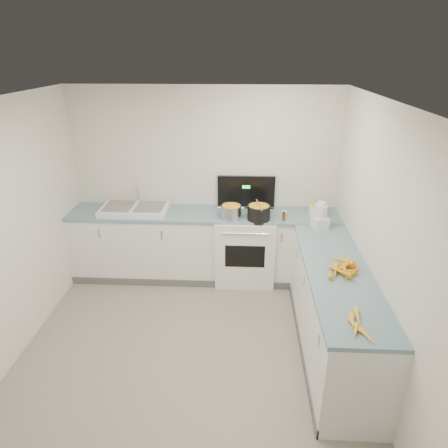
{
  "coord_description": "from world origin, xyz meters",
  "views": [
    {
      "loc": [
        0.52,
        -3.08,
        2.89
      ],
      "look_at": [
        0.3,
        1.1,
        1.05
      ],
      "focal_mm": 32.0,
      "sensor_mm": 36.0,
      "label": 1
    }
  ],
  "objects_px": {
    "sink": "(135,209)",
    "food_processor": "(320,217)",
    "stove": "(245,246)",
    "black_pot": "(259,213)",
    "mixing_bowl": "(318,210)",
    "extract_bottle": "(284,217)",
    "spice_jar": "(284,216)",
    "steel_pot": "(231,213)"
  },
  "relations": [
    {
      "from": "sink",
      "to": "food_processor",
      "type": "height_order",
      "value": "food_processor"
    },
    {
      "from": "stove",
      "to": "black_pot",
      "type": "height_order",
      "value": "stove"
    },
    {
      "from": "mixing_bowl",
      "to": "sink",
      "type": "bearing_deg",
      "value": -179.03
    },
    {
      "from": "stove",
      "to": "sink",
      "type": "relative_size",
      "value": 1.58
    },
    {
      "from": "extract_bottle",
      "to": "spice_jar",
      "type": "distance_m",
      "value": 0.04
    },
    {
      "from": "spice_jar",
      "to": "food_processor",
      "type": "relative_size",
      "value": 0.29
    },
    {
      "from": "steel_pot",
      "to": "extract_bottle",
      "type": "distance_m",
      "value": 0.65
    },
    {
      "from": "food_processor",
      "to": "steel_pot",
      "type": "bearing_deg",
      "value": 167.53
    },
    {
      "from": "sink",
      "to": "steel_pot",
      "type": "bearing_deg",
      "value": -7.5
    },
    {
      "from": "steel_pot",
      "to": "spice_jar",
      "type": "distance_m",
      "value": 0.66
    },
    {
      "from": "sink",
      "to": "food_processor",
      "type": "relative_size",
      "value": 2.63
    },
    {
      "from": "extract_bottle",
      "to": "steel_pot",
      "type": "bearing_deg",
      "value": 176.99
    },
    {
      "from": "stove",
      "to": "spice_jar",
      "type": "relative_size",
      "value": 14.38
    },
    {
      "from": "mixing_bowl",
      "to": "extract_bottle",
      "type": "relative_size",
      "value": 2.58
    },
    {
      "from": "steel_pot",
      "to": "food_processor",
      "type": "xyz_separation_m",
      "value": [
        1.06,
        -0.23,
        0.07
      ]
    },
    {
      "from": "food_processor",
      "to": "spice_jar",
      "type": "bearing_deg",
      "value": 149.16
    },
    {
      "from": "stove",
      "to": "extract_bottle",
      "type": "bearing_deg",
      "value": -21.61
    },
    {
      "from": "steel_pot",
      "to": "extract_bottle",
      "type": "xyz_separation_m",
      "value": [
        0.65,
        -0.03,
        -0.03
      ]
    },
    {
      "from": "stove",
      "to": "steel_pot",
      "type": "height_order",
      "value": "stove"
    },
    {
      "from": "sink",
      "to": "black_pot",
      "type": "height_order",
      "value": "sink"
    },
    {
      "from": "sink",
      "to": "spice_jar",
      "type": "bearing_deg",
      "value": -4.83
    },
    {
      "from": "food_processor",
      "to": "mixing_bowl",
      "type": "bearing_deg",
      "value": 82.91
    },
    {
      "from": "food_processor",
      "to": "black_pot",
      "type": "bearing_deg",
      "value": 163.08
    },
    {
      "from": "stove",
      "to": "mixing_bowl",
      "type": "bearing_deg",
      "value": 3.44
    },
    {
      "from": "spice_jar",
      "to": "sink",
      "type": "bearing_deg",
      "value": 175.17
    },
    {
      "from": "extract_bottle",
      "to": "food_processor",
      "type": "distance_m",
      "value": 0.46
    },
    {
      "from": "stove",
      "to": "mixing_bowl",
      "type": "xyz_separation_m",
      "value": [
        0.93,
        0.06,
        0.52
      ]
    },
    {
      "from": "mixing_bowl",
      "to": "extract_bottle",
      "type": "bearing_deg",
      "value": -152.5
    },
    {
      "from": "steel_pot",
      "to": "black_pot",
      "type": "height_order",
      "value": "black_pot"
    },
    {
      "from": "black_pot",
      "to": "extract_bottle",
      "type": "distance_m",
      "value": 0.31
    },
    {
      "from": "stove",
      "to": "spice_jar",
      "type": "bearing_deg",
      "value": -17.13
    },
    {
      "from": "black_pot",
      "to": "spice_jar",
      "type": "xyz_separation_m",
      "value": [
        0.32,
        0.02,
        -0.03
      ]
    },
    {
      "from": "sink",
      "to": "extract_bottle",
      "type": "relative_size",
      "value": 9.18
    },
    {
      "from": "spice_jar",
      "to": "steel_pot",
      "type": "bearing_deg",
      "value": -179.66
    },
    {
      "from": "sink",
      "to": "stove",
      "type": "bearing_deg",
      "value": -0.62
    },
    {
      "from": "spice_jar",
      "to": "food_processor",
      "type": "height_order",
      "value": "food_processor"
    },
    {
      "from": "sink",
      "to": "extract_bottle",
      "type": "bearing_deg",
      "value": -5.98
    },
    {
      "from": "extract_bottle",
      "to": "spice_jar",
      "type": "xyz_separation_m",
      "value": [
        0.01,
        0.04,
        0.0
      ]
    },
    {
      "from": "sink",
      "to": "mixing_bowl",
      "type": "xyz_separation_m",
      "value": [
        2.38,
        0.04,
        0.02
      ]
    },
    {
      "from": "mixing_bowl",
      "to": "spice_jar",
      "type": "distance_m",
      "value": 0.5
    },
    {
      "from": "stove",
      "to": "food_processor",
      "type": "distance_m",
      "value": 1.13
    },
    {
      "from": "mixing_bowl",
      "to": "spice_jar",
      "type": "xyz_separation_m",
      "value": [
        -0.45,
        -0.2,
        -0.01
      ]
    }
  ]
}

